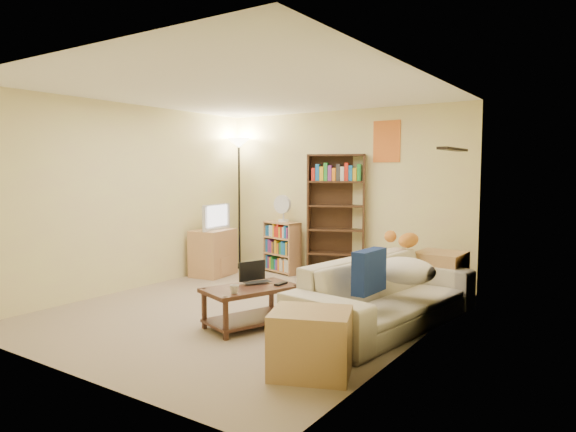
% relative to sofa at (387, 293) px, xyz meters
% --- Properties ---
extents(room, '(4.50, 4.54, 2.52)m').
position_rel_sofa_xyz_m(room, '(-1.55, -0.36, 1.28)').
color(room, tan).
rests_on(room, ground).
extents(sofa, '(2.63, 1.60, 0.69)m').
position_rel_sofa_xyz_m(sofa, '(0.00, 0.00, 0.00)').
color(sofa, beige).
rests_on(sofa, ground).
extents(navy_pillow, '(0.16, 0.46, 0.41)m').
position_rel_sofa_xyz_m(navy_pillow, '(0.04, -0.52, 0.32)').
color(navy_pillow, navy).
rests_on(navy_pillow, sofa).
extents(cream_blanket, '(0.64, 0.46, 0.27)m').
position_rel_sofa_xyz_m(cream_blanket, '(0.18, 0.03, 0.25)').
color(cream_blanket, white).
rests_on(cream_blanket, sofa).
extents(tabby_cat, '(0.55, 0.25, 0.19)m').
position_rel_sofa_xyz_m(tabby_cat, '(-0.17, 0.94, 0.44)').
color(tabby_cat, orange).
rests_on(tabby_cat, sofa).
extents(coffee_table, '(0.81, 1.06, 0.42)m').
position_rel_sofa_xyz_m(coffee_table, '(-1.15, -0.83, -0.08)').
color(coffee_table, '#3E2418').
rests_on(coffee_table, ground).
extents(laptop, '(0.45, 0.43, 0.02)m').
position_rel_sofa_xyz_m(laptop, '(-1.14, -0.70, 0.08)').
color(laptop, black).
rests_on(laptop, coffee_table).
extents(laptop_screen, '(0.12, 0.30, 0.21)m').
position_rel_sofa_xyz_m(laptop_screen, '(-1.26, -0.65, 0.20)').
color(laptop_screen, white).
rests_on(laptop_screen, laptop).
extents(mug, '(0.12, 0.12, 0.08)m').
position_rel_sofa_xyz_m(mug, '(-1.10, -1.14, 0.12)').
color(mug, silver).
rests_on(mug, coffee_table).
extents(tv_remote, '(0.06, 0.17, 0.02)m').
position_rel_sofa_xyz_m(tv_remote, '(-0.94, -0.57, 0.08)').
color(tv_remote, black).
rests_on(tv_remote, coffee_table).
extents(tv_stand, '(0.56, 0.72, 0.71)m').
position_rel_sofa_xyz_m(tv_stand, '(-3.25, 0.92, 0.01)').
color(tv_stand, tan).
rests_on(tv_stand, ground).
extents(television, '(0.71, 0.27, 0.39)m').
position_rel_sofa_xyz_m(television, '(-3.25, 0.92, 0.56)').
color(television, black).
rests_on(television, tv_stand).
extents(tall_bookshelf, '(0.87, 0.58, 1.85)m').
position_rel_sofa_xyz_m(tall_bookshelf, '(-1.52, 1.68, 0.63)').
color(tall_bookshelf, '#452B1A').
rests_on(tall_bookshelf, ground).
extents(short_bookshelf, '(0.67, 0.40, 0.81)m').
position_rel_sofa_xyz_m(short_bookshelf, '(-2.49, 1.68, 0.06)').
color(short_bookshelf, '#DCAF6B').
rests_on(short_bookshelf, ground).
extents(desk_fan, '(0.29, 0.16, 0.42)m').
position_rel_sofa_xyz_m(desk_fan, '(-2.44, 1.64, 0.70)').
color(desk_fan, silver).
rests_on(desk_fan, short_bookshelf).
extents(floor_lamp, '(0.36, 0.36, 2.15)m').
position_rel_sofa_xyz_m(floor_lamp, '(-3.35, 1.68, 1.36)').
color(floor_lamp, black).
rests_on(floor_lamp, ground).
extents(side_table, '(0.57, 0.57, 0.63)m').
position_rel_sofa_xyz_m(side_table, '(0.17, 1.22, -0.03)').
color(side_table, tan).
rests_on(side_table, ground).
extents(end_cabinet, '(0.76, 0.71, 0.51)m').
position_rel_sofa_xyz_m(end_cabinet, '(0.02, -1.55, -0.09)').
color(end_cabinet, tan).
rests_on(end_cabinet, ground).
extents(book_stacks, '(0.93, 0.26, 0.20)m').
position_rel_sofa_xyz_m(book_stacks, '(-1.29, 1.38, -0.26)').
color(book_stacks, red).
rests_on(book_stacks, ground).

